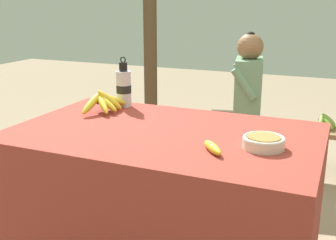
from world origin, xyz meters
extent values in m
cube|color=maroon|center=(0.00, 0.00, 0.36)|extent=(1.43, 0.89, 0.72)
sphere|color=#4C381E|center=(-0.48, 0.20, 0.78)|extent=(0.05, 0.05, 0.05)
ellipsoid|color=gold|center=(-0.48, 0.12, 0.78)|extent=(0.04, 0.19, 0.11)
ellipsoid|color=gold|center=(-0.43, 0.15, 0.78)|extent=(0.16, 0.15, 0.10)
ellipsoid|color=gold|center=(-0.42, 0.18, 0.78)|extent=(0.17, 0.08, 0.10)
ellipsoid|color=gold|center=(-0.42, 0.21, 0.79)|extent=(0.16, 0.08, 0.13)
ellipsoid|color=gold|center=(-0.43, 0.24, 0.78)|extent=(0.15, 0.16, 0.10)
ellipsoid|color=gold|center=(-0.45, 0.26, 0.78)|extent=(0.11, 0.18, 0.09)
cylinder|color=silver|center=(0.47, -0.06, 0.74)|extent=(0.17, 0.17, 0.04)
torus|color=silver|center=(0.47, -0.06, 0.76)|extent=(0.17, 0.17, 0.02)
cylinder|color=olive|center=(0.47, -0.06, 0.77)|extent=(0.14, 0.14, 0.01)
cylinder|color=silver|center=(-0.40, 0.35, 0.82)|extent=(0.08, 0.08, 0.20)
cylinder|color=black|center=(-0.40, 0.35, 0.82)|extent=(0.09, 0.09, 0.04)
cylinder|color=black|center=(-0.40, 0.35, 0.95)|extent=(0.05, 0.05, 0.05)
torus|color=black|center=(-0.40, 0.35, 0.99)|extent=(0.04, 0.01, 0.04)
ellipsoid|color=gold|center=(0.29, -0.18, 0.74)|extent=(0.13, 0.15, 0.04)
cube|color=brown|center=(0.14, 1.49, 0.38)|extent=(1.77, 0.32, 0.04)
cube|color=brown|center=(-0.65, 1.37, 0.18)|extent=(0.06, 0.06, 0.36)
cube|color=brown|center=(-0.65, 1.61, 0.18)|extent=(0.06, 0.06, 0.36)
cylinder|color=#473828|center=(-0.16, 1.31, 0.20)|extent=(0.09, 0.09, 0.39)
cylinder|color=#473828|center=(-0.04, 1.33, 0.40)|extent=(0.31, 0.15, 0.09)
cylinder|color=#473828|center=(-0.20, 1.49, 0.20)|extent=(0.09, 0.09, 0.39)
cylinder|color=#473828|center=(-0.08, 1.52, 0.40)|extent=(0.31, 0.15, 0.09)
cube|color=slate|center=(0.07, 1.45, 0.64)|extent=(0.27, 0.37, 0.49)
cylinder|color=slate|center=(0.07, 1.29, 0.72)|extent=(0.21, 0.10, 0.25)
cylinder|color=slate|center=(0.01, 1.61, 0.72)|extent=(0.21, 0.10, 0.25)
sphere|color=brown|center=(0.07, 1.45, 0.97)|extent=(0.20, 0.20, 0.20)
sphere|color=black|center=(0.07, 1.45, 1.05)|extent=(0.08, 0.08, 0.08)
sphere|color=#4C381E|center=(0.63, 1.49, 0.45)|extent=(0.05, 0.05, 0.05)
ellipsoid|color=olive|center=(0.63, 1.43, 0.45)|extent=(0.04, 0.15, 0.11)
ellipsoid|color=olive|center=(0.67, 1.45, 0.45)|extent=(0.13, 0.12, 0.09)
ellipsoid|color=olive|center=(0.68, 1.49, 0.45)|extent=(0.12, 0.03, 0.11)
ellipsoid|color=olive|center=(0.67, 1.52, 0.46)|extent=(0.14, 0.11, 0.12)
ellipsoid|color=olive|center=(0.64, 1.54, 0.45)|extent=(0.09, 0.16, 0.09)
cylinder|color=#4C3823|center=(-0.99, 1.93, 1.21)|extent=(0.13, 0.13, 2.41)
camera|label=1|loc=(0.76, -1.73, 1.31)|focal=45.00mm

